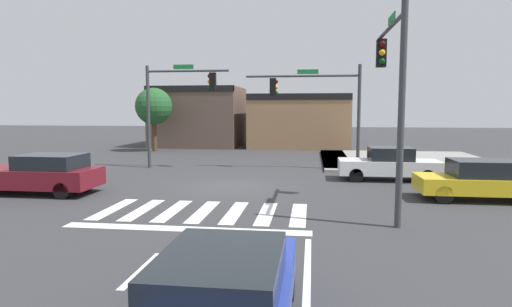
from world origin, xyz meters
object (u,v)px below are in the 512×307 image
Objects in this scene: traffic_signal_southeast at (392,75)px; car_maroon at (39,174)px; traffic_signal_northeast at (318,98)px; car_blue at (223,298)px; car_yellow at (482,180)px; traffic_signal_northwest at (177,97)px; car_white at (389,164)px; roadside_tree at (154,107)px.

car_maroon is (-12.60, 1.56, -3.45)m from traffic_signal_southeast.
traffic_signal_northeast reaches higher than car_blue.
car_yellow is (3.63, 2.47, -3.49)m from traffic_signal_southeast.
traffic_signal_northwest is at bearing 46.25° from traffic_signal_southeast.
car_white is at bearing -160.31° from car_maroon.
traffic_signal_northeast is at bearing 3.69° from traffic_signal_northwest.
traffic_signal_northwest reaches higher than car_blue.
car_white is (10.67, -2.68, -3.14)m from traffic_signal_northwest.
traffic_signal_northwest is 1.28× the size of car_yellow.
car_maroon is (-16.23, -0.91, 0.03)m from car_yellow.
roadside_tree is at bearing 142.99° from car_white.
traffic_signal_northeast is 18.01m from car_blue.
car_maroon is (-13.72, -4.91, 0.02)m from car_white.
traffic_signal_northwest is 11.44m from car_white.
car_white is at bearing -14.11° from traffic_signal_northwest.
traffic_signal_southeast reaches higher than car_blue.
traffic_signal_northwest reaches higher than car_yellow.
car_maroon is at bearing -84.46° from roadside_tree.
traffic_signal_southeast is 9.86m from traffic_signal_northeast.
traffic_signal_northwest is (-7.49, -0.48, 0.09)m from traffic_signal_northeast.
car_white is at bearing -9.75° from traffic_signal_southeast.
car_yellow is (5.69, -7.16, -3.05)m from traffic_signal_northeast.
car_yellow reaches higher than car_blue.
traffic_signal_northeast is 13.62m from car_maroon.
traffic_signal_northeast is 1.39× the size of car_yellow.
traffic_signal_southeast reaches higher than car_yellow.
car_maroon reaches higher than car_blue.
car_maroon reaches higher than car_white.
car_blue is at bearing 85.35° from traffic_signal_northeast.
car_blue is 13.24m from car_maroon.
traffic_signal_southeast is 5.60m from car_yellow.
traffic_signal_northeast reaches higher than roadside_tree.
car_white is 0.95× the size of car_blue.
traffic_signal_southeast is 1.33× the size of car_blue.
traffic_signal_northwest is 1.26× the size of car_white.
car_yellow is 0.92× the size of car_maroon.
car_blue is (-4.61, -14.53, -0.04)m from car_white.
traffic_signal_southeast is 13.16m from car_maroon.
traffic_signal_southeast is at bearing -43.75° from traffic_signal_northwest.
traffic_signal_northwest reaches higher than car_white.
traffic_signal_northeast is at bearing -51.54° from car_yellow.
car_maroon is at bearing -160.31° from car_white.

